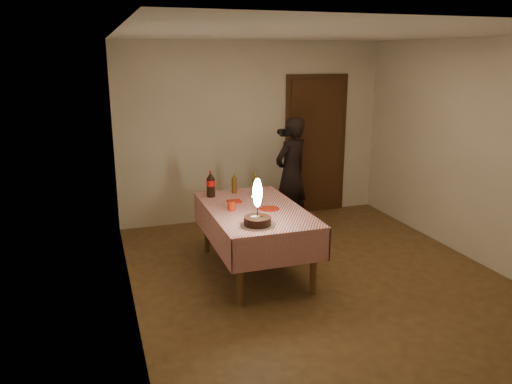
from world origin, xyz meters
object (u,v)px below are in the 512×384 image
amber_bottle_left (234,184)px  amber_bottle_right (255,184)px  photographer (291,173)px  cola_bottle (211,184)px  dining_table (255,217)px  clear_cup (260,204)px  birthday_cake (257,214)px  red_plate (269,209)px  red_cup (231,206)px

amber_bottle_left → amber_bottle_right: 0.26m
amber_bottle_right → photographer: bearing=42.9°
amber_bottle_left → cola_bottle: bearing=-166.3°
dining_table → clear_cup: clear_cup is taller
cola_bottle → birthday_cake: bearing=-80.4°
red_plate → clear_cup: 0.12m
dining_table → red_cup: bearing=179.2°
dining_table → amber_bottle_right: size_ratio=6.75×
birthday_cake → photographer: 2.17m
red_cup → cola_bottle: 0.61m
cola_bottle → photographer: size_ratio=0.20×
red_cup → clear_cup: size_ratio=1.11×
clear_cup → amber_bottle_right: 0.61m
photographer → amber_bottle_left: bearing=-148.7°
red_plate → birthday_cake: bearing=-121.7°
amber_bottle_right → amber_bottle_left: bearing=155.5°
red_plate → clear_cup: bearing=140.0°
birthday_cake → amber_bottle_left: (0.11, 1.25, -0.00)m
amber_bottle_left → red_plate: bearing=-76.8°
birthday_cake → red_cup: size_ratio=4.83×
cola_bottle → amber_bottle_left: cola_bottle is taller
red_plate → cola_bottle: bearing=125.4°
birthday_cake → red_plate: bearing=58.3°
cola_bottle → amber_bottle_right: 0.55m
birthday_cake → photographer: size_ratio=0.30×
dining_table → red_cup: 0.31m
dining_table → red_cup: (-0.27, 0.00, 0.15)m
dining_table → red_cup: red_cup is taller
dining_table → cola_bottle: 0.74m
clear_cup → amber_bottle_right: (0.14, 0.59, 0.07)m
clear_cup → amber_bottle_left: bearing=97.8°
birthday_cake → amber_bottle_right: bearing=73.0°
dining_table → photographer: bearing=53.2°
clear_cup → amber_bottle_left: amber_bottle_left is taller
red_plate → cola_bottle: 0.86m
birthday_cake → red_plate: size_ratio=2.19×
red_cup → photographer: bearing=46.3°
amber_bottle_left → amber_bottle_right: same height
birthday_cake → red_cup: 0.59m
dining_table → photographer: (0.96, 1.29, 0.14)m
amber_bottle_left → amber_bottle_right: size_ratio=1.00×
dining_table → red_cup: size_ratio=17.20×
clear_cup → cola_bottle: cola_bottle is taller
red_plate → photographer: 1.60m
clear_cup → photographer: (0.91, 1.31, -0.00)m
amber_bottle_left → photographer: (1.00, 0.61, -0.08)m
red_cup → cola_bottle: size_ratio=0.31×
clear_cup → cola_bottle: 0.75m
birthday_cake → amber_bottle_left: size_ratio=1.89×
dining_table → cola_bottle: size_ratio=5.42×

